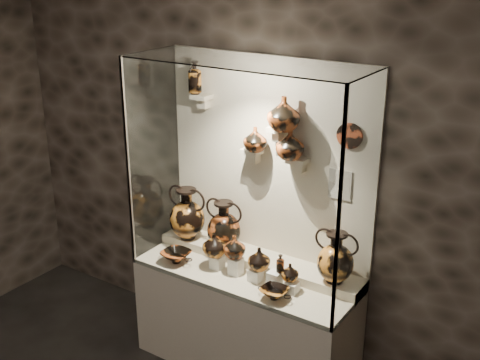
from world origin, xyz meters
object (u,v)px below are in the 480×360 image
Objects in this scene: jug_b at (235,246)px; lekythos_tall at (195,76)px; amphora_mid at (224,225)px; jug_e at (290,272)px; ovoid_vase_a at (255,139)px; ovoid_vase_c at (290,145)px; amphora_right at (335,257)px; kylix_left at (176,256)px; lekythos_small at (281,262)px; ovoid_vase_b at (284,114)px; jug_c at (259,259)px; jug_a at (215,244)px; amphora_left at (187,214)px; kylix_right at (274,292)px.

lekythos_tall reaches higher than jug_b.
amphora_mid reaches higher than jug_e.
jug_b is 1.30m from lekythos_tall.
ovoid_vase_a is at bearing 31.38° from amphora_mid.
ovoid_vase_c is at bearing 106.32° from jug_e.
kylix_left is at bearing -165.83° from amphora_right.
ovoid_vase_b is at bearing 133.76° from lekythos_small.
lekythos_small is 1.51m from lekythos_tall.
jug_c is at bearing -22.42° from jug_b.
ovoid_vase_c is (0.77, 0.34, 0.93)m from kylix_left.
jug_c is 0.95× the size of ovoid_vase_a.
lekythos_tall is 1.14× the size of ovoid_vase_b.
lekythos_tall is at bearing 160.26° from ovoid_vase_c.
ovoid_vase_a is at bearing 134.05° from jug_e.
jug_a is 1.04× the size of ovoid_vase_a.
jug_a is at bearing -163.82° from lekythos_small.
lekythos_small is (0.17, 0.00, 0.02)m from jug_c.
amphora_mid is at bearing 117.36° from jug_b.
jug_e is at bearing -47.64° from ovoid_vase_b.
kylix_right is at bearing -28.75° from amphora_left.
amphora_right reaches higher than jug_a.
jug_b is 1.01× the size of jug_c.
amphora_mid is at bearing 148.33° from jug_e.
jug_a is 0.55m from lekythos_small.
ovoid_vase_c is (-0.41, 0.05, 0.73)m from amphora_right.
jug_a is 0.63m from kylix_right.
kylix_right is (0.04, -0.15, -0.15)m from lekythos_small.
kylix_left is 1.40m from ovoid_vase_b.
jug_e is (-0.26, -0.17, -0.11)m from amphora_right.
jug_c is at bearing 133.42° from kylix_right.
ovoid_vase_c reaches higher than kylix_left.
lekythos_tall is at bearing 175.68° from ovoid_vase_b.
jug_e is 0.97m from ovoid_vase_a.
amphora_right is 0.54m from jug_c.
jug_e is 0.54× the size of ovoid_vase_b.
ovoid_vase_a is (-0.70, 0.06, 0.72)m from amphora_right.
lekythos_tall is (-0.31, 0.08, 1.11)m from amphora_mid.
kylix_right is at bearing -60.26° from lekythos_small.
lekythos_tall is at bearing 130.07° from jug_b.
jug_c is 0.29m from kylix_right.
amphora_mid is at bearing 141.81° from kylix_right.
kylix_right is 1.68m from lekythos_tall.
jug_b is at bearing 162.84° from jug_e.
jug_a is 0.78× the size of ovoid_vase_b.
jug_b is 0.71× the size of kylix_right.
amphora_mid is 0.75m from kylix_right.
lekythos_small reaches higher than kylix_left.
jug_c is at bearing -51.12° from ovoid_vase_a.
ovoid_vase_c is (0.83, -0.03, -0.38)m from lekythos_tall.
kylix_right is at bearing -35.78° from lekythos_tall.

